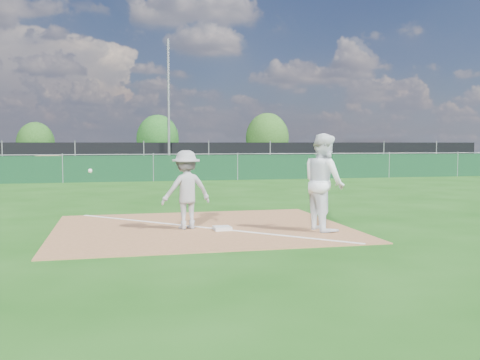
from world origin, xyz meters
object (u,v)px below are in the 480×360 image
at_px(car_right, 241,159).
at_px(tree_left, 36,143).
at_px(car_mid, 110,159).
at_px(tree_right, 267,138).
at_px(light_pole, 169,106).
at_px(runner, 324,182).
at_px(play_at_first, 186,190).
at_px(tree_mid, 158,139).
at_px(car_left, 62,159).
at_px(first_base, 222,228).

distance_m(car_right, tree_left, 16.25).
xyz_separation_m(car_mid, tree_right, (12.82, 5.60, 1.51)).
xyz_separation_m(light_pole, tree_left, (-9.14, 11.13, -2.26)).
xyz_separation_m(runner, car_mid, (-4.38, 27.58, -0.29)).
xyz_separation_m(light_pole, play_at_first, (-1.83, -21.78, -3.18)).
bearing_deg(tree_right, car_right, -120.34).
height_order(car_right, tree_left, tree_left).
xyz_separation_m(play_at_first, runner, (2.70, -0.76, 0.16)).
distance_m(play_at_first, car_right, 26.80).
bearing_deg(tree_right, car_mid, -156.41).
bearing_deg(tree_mid, car_mid, -121.39).
bearing_deg(tree_left, car_left, -66.49).
distance_m(play_at_first, runner, 2.81).
height_order(first_base, car_left, car_left).
bearing_deg(runner, light_pole, -3.25).
height_order(car_left, tree_left, tree_left).
distance_m(runner, car_right, 26.94).
height_order(play_at_first, tree_right, tree_right).
bearing_deg(car_right, play_at_first, -171.02).
bearing_deg(car_mid, tree_right, -45.93).
bearing_deg(first_base, car_mid, 94.97).
height_order(play_at_first, car_left, play_at_first).
bearing_deg(car_mid, car_left, 102.31).
distance_m(car_mid, tree_mid, 7.28).
xyz_separation_m(car_mid, car_right, (8.94, -1.03, -0.05)).
xyz_separation_m(play_at_first, tree_right, (11.14, 32.42, 1.38)).
distance_m(light_pole, runner, 22.76).
bearing_deg(tree_mid, tree_left, -179.98).
height_order(runner, tree_right, tree_right).
bearing_deg(light_pole, play_at_first, -94.81).
bearing_deg(tree_left, play_at_first, -77.49).
xyz_separation_m(car_right, tree_left, (-14.57, 7.12, 1.09)).
bearing_deg(tree_left, tree_right, -1.55).
bearing_deg(play_at_first, tree_mid, 86.44).
xyz_separation_m(light_pole, car_mid, (-3.51, 5.04, -3.30)).
bearing_deg(tree_right, light_pole, -131.19).
bearing_deg(light_pole, first_base, -92.98).
height_order(light_pole, tree_left, light_pole).
xyz_separation_m(light_pole, first_base, (-1.15, -22.12, -3.94)).
relative_size(light_pole, car_mid, 1.92).
height_order(runner, car_mid, runner).
bearing_deg(car_left, runner, -167.37).
relative_size(car_left, car_mid, 0.94).
distance_m(play_at_first, car_mid, 26.87).
distance_m(car_mid, car_right, 9.00).
height_order(play_at_first, tree_mid, tree_mid).
bearing_deg(runner, car_mid, 3.57).
height_order(first_base, play_at_first, play_at_first).
bearing_deg(runner, car_right, -15.20).
bearing_deg(light_pole, tree_left, 129.38).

